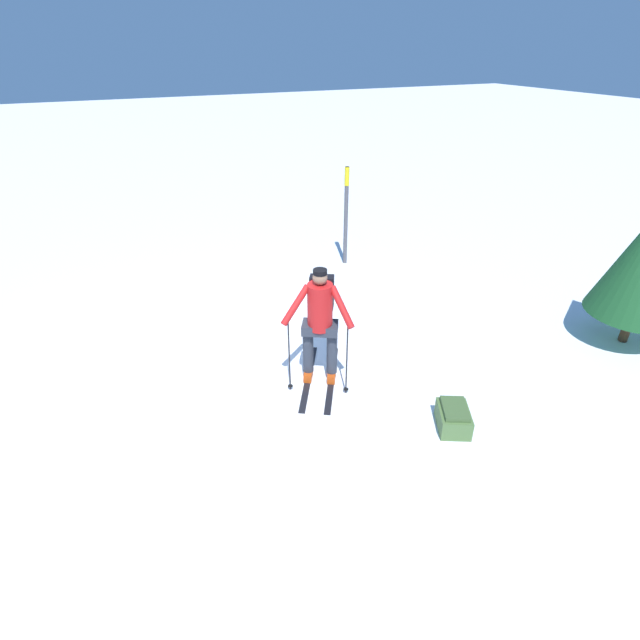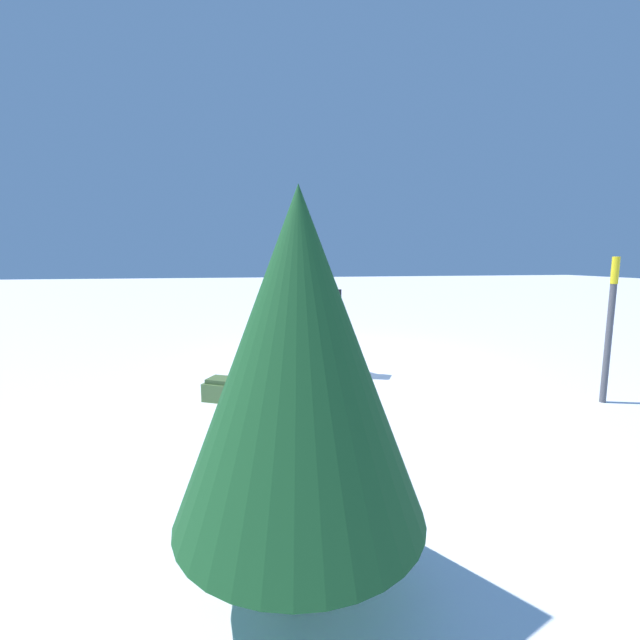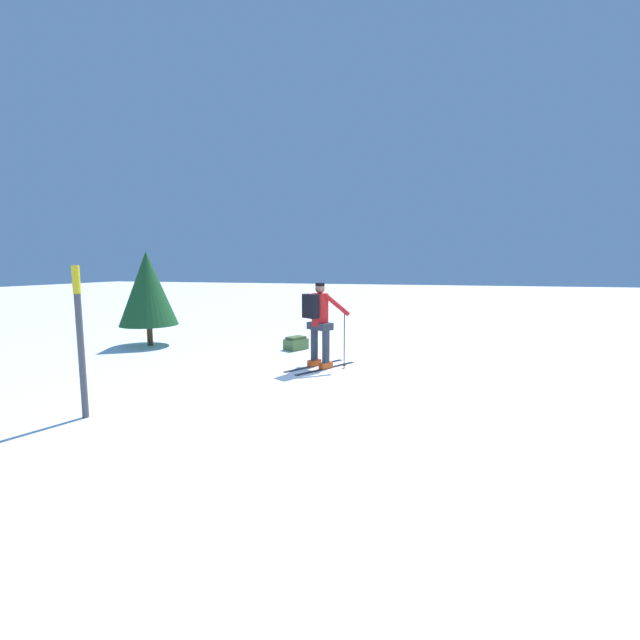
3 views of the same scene
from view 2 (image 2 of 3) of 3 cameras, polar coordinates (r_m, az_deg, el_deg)
The scene contains 5 objects.
ground_plane at distance 8.42m, azimuth 4.42°, elevation -5.78°, with size 80.00×80.00×0.00m, color white.
skier at distance 7.43m, azimuth 0.18°, elevation 0.16°, with size 1.60×1.19×1.71m.
dropped_backpack at distance 6.41m, azimuth -12.68°, elevation -9.04°, with size 0.64×0.57×0.32m.
trail_marker at distance 7.17m, azimuth 34.23°, elevation 0.05°, with size 0.10×0.10×2.06m.
pine_tree at distance 2.40m, azimuth -2.76°, elevation -5.09°, with size 1.45×1.45×2.42m.
Camera 2 is at (2.24, 7.86, 2.02)m, focal length 24.00 mm.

